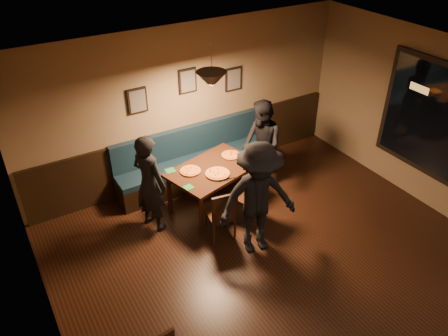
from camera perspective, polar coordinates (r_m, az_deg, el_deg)
name	(u,v)px	position (r m, az deg, el deg)	size (l,w,h in m)	color
floor	(313,298)	(6.19, 11.38, -16.11)	(7.00, 7.00, 0.00)	black
ceiling	(344,103)	(4.52, 15.22, 8.07)	(7.00, 7.00, 0.00)	silver
wall_back	(188,105)	(7.70, -4.68, 8.10)	(6.00, 6.00, 0.00)	#8C704F
wall_left	(61,329)	(4.26, -20.32, -18.86)	(7.00, 7.00, 0.00)	#8C704F
wainscot	(191,151)	(8.09, -4.30, 2.23)	(5.88, 0.06, 1.00)	black
booth_bench	(198,157)	(7.89, -3.40, 1.38)	(3.00, 0.60, 1.00)	#0F232D
picture_left	(137,101)	(7.24, -11.10, 8.52)	(0.32, 0.04, 0.42)	black
picture_center	(188,81)	(7.50, -4.73, 11.14)	(0.32, 0.04, 0.42)	black
picture_right	(233,79)	(7.96, 1.22, 11.40)	(0.32, 0.04, 0.42)	black
pendant_lamp	(211,80)	(6.42, -1.64, 11.27)	(0.44, 0.44, 0.25)	black
dining_table	(213,187)	(7.32, -1.41, -2.49)	(1.41, 0.91, 0.76)	#321A0E
chair_near_left	(220,213)	(6.66, -0.46, -5.84)	(0.39, 0.39, 0.89)	black
chair_near_right	(248,196)	(6.97, 3.14, -3.58)	(0.42, 0.42, 0.95)	black
diner_left	(150,183)	(6.74, -9.56, -1.95)	(0.59, 0.39, 1.62)	black
diner_right	(262,145)	(7.66, 4.86, 2.95)	(0.78, 0.61, 1.61)	black
diner_front	(258,199)	(6.21, 4.40, -4.07)	(1.15, 0.66, 1.78)	black
pizza_a	(190,171)	(7.02, -4.37, -0.37)	(0.33, 0.33, 0.04)	gold
pizza_b	(218,174)	(6.93, -0.84, -0.72)	(0.38, 0.38, 0.04)	#C87025
pizza_c	(231,155)	(7.41, 0.90, 1.68)	(0.32, 0.32, 0.04)	orange
soda_glass	(252,164)	(7.09, 3.66, 0.53)	(0.06, 0.06, 0.14)	black
tabasco_bottle	(239,157)	(7.29, 1.98, 1.43)	(0.03, 0.03, 0.11)	#8C1E04
napkin_a	(170,171)	(7.09, -6.95, -0.33)	(0.15, 0.15, 0.01)	#1D6D35
napkin_b	(189,187)	(6.68, -4.60, -2.48)	(0.13, 0.13, 0.01)	#1F762B
cutlery_set	(227,180)	(6.82, 0.43, -1.52)	(0.02, 0.20, 0.00)	white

